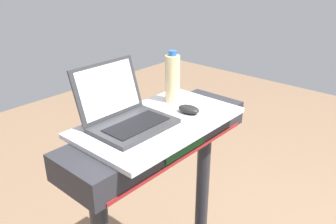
# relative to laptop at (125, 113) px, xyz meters

# --- Properties ---
(desk_board) EXTENTS (0.69, 0.41, 0.02)m
(desk_board) POSITION_rel_laptop_xyz_m (0.12, -0.07, -0.06)
(desk_board) COLOR silver
(desk_board) RESTS_ON treadmill_base
(laptop) EXTENTS (0.31, 0.29, 0.23)m
(laptop) POSITION_rel_laptop_xyz_m (0.00, 0.00, 0.00)
(laptop) COLOR #2D2D30
(laptop) RESTS_ON desk_board
(computer_mouse) EXTENTS (0.07, 0.11, 0.03)m
(computer_mouse) POSITION_rel_laptop_xyz_m (0.26, -0.12, -0.03)
(computer_mouse) COLOR black
(computer_mouse) RESTS_ON desk_board
(water_bottle) EXTENTS (0.07, 0.07, 0.24)m
(water_bottle) POSITION_rel_laptop_xyz_m (0.31, 0.02, 0.06)
(water_bottle) COLOR beige
(water_bottle) RESTS_ON desk_board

